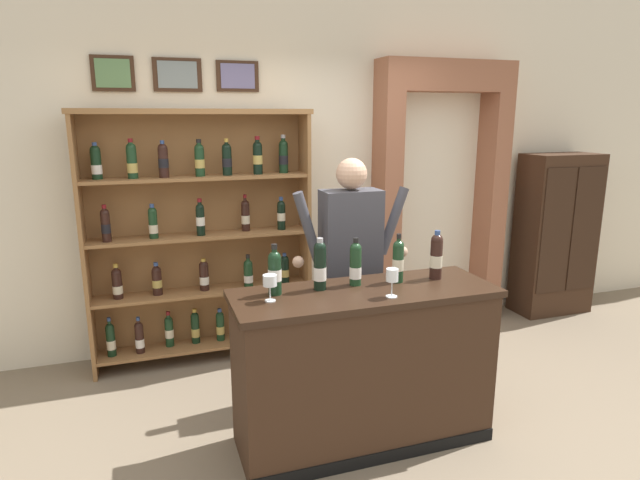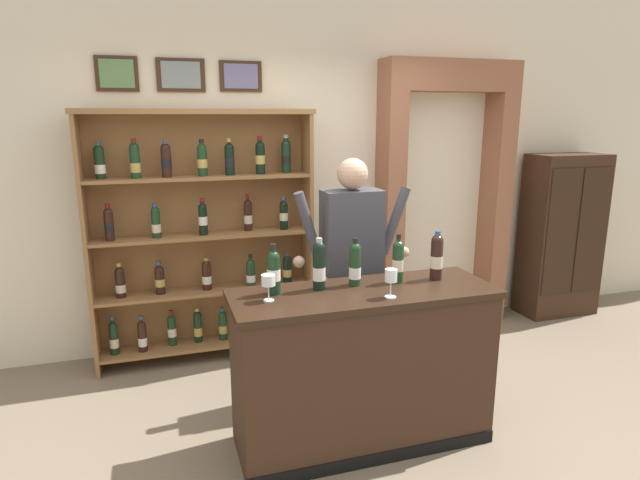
% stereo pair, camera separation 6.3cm
% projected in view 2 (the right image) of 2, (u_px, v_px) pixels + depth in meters
% --- Properties ---
extents(ground_plane, '(14.00, 14.00, 0.02)m').
position_uv_depth(ground_plane, '(357.00, 441.00, 3.35)').
color(ground_plane, '#7A6B56').
extents(back_wall, '(12.00, 0.19, 3.39)m').
position_uv_depth(back_wall, '(284.00, 150.00, 4.66)').
color(back_wall, beige).
rests_on(back_wall, ground).
extents(wine_shelf, '(1.79, 0.30, 2.04)m').
position_uv_depth(wine_shelf, '(203.00, 233.00, 4.28)').
color(wine_shelf, olive).
rests_on(wine_shelf, ground).
extents(archway_doorway, '(1.30, 0.45, 2.47)m').
position_uv_depth(archway_doorway, '(440.00, 182.00, 5.04)').
color(archway_doorway, '#935B42').
rests_on(archway_doorway, ground).
extents(side_cabinet, '(0.76, 0.41, 1.62)m').
position_uv_depth(side_cabinet, '(561.00, 235.00, 5.35)').
color(side_cabinet, '#382316').
rests_on(side_cabinet, ground).
extents(tasting_counter, '(1.58, 0.56, 0.99)m').
position_uv_depth(tasting_counter, '(363.00, 367.00, 3.24)').
color(tasting_counter, '#382316').
rests_on(tasting_counter, ground).
extents(shopkeeper, '(0.87, 0.22, 1.71)m').
position_uv_depth(shopkeeper, '(352.00, 251.00, 3.74)').
color(shopkeeper, '#2D3347').
rests_on(shopkeeper, ground).
extents(tasting_bottle_chianti, '(0.08, 0.08, 0.30)m').
position_uv_depth(tasting_bottle_chianti, '(274.00, 271.00, 3.04)').
color(tasting_bottle_chianti, black).
rests_on(tasting_bottle_chianti, tasting_counter).
extents(tasting_bottle_bianco, '(0.08, 0.08, 0.31)m').
position_uv_depth(tasting_bottle_bianco, '(319.00, 265.00, 3.11)').
color(tasting_bottle_bianco, black).
rests_on(tasting_bottle_bianco, tasting_counter).
extents(tasting_bottle_prosecco, '(0.07, 0.07, 0.29)m').
position_uv_depth(tasting_bottle_prosecco, '(355.00, 264.00, 3.20)').
color(tasting_bottle_prosecco, '#19381E').
rests_on(tasting_bottle_prosecco, tasting_counter).
extents(tasting_bottle_riserva, '(0.07, 0.07, 0.30)m').
position_uv_depth(tasting_bottle_riserva, '(398.00, 261.00, 3.25)').
color(tasting_bottle_riserva, '#19381E').
rests_on(tasting_bottle_riserva, tasting_counter).
extents(tasting_bottle_super_tuscan, '(0.08, 0.08, 0.31)m').
position_uv_depth(tasting_bottle_super_tuscan, '(437.00, 256.00, 3.31)').
color(tasting_bottle_super_tuscan, black).
rests_on(tasting_bottle_super_tuscan, tasting_counter).
extents(wine_glass_left, '(0.08, 0.08, 0.15)m').
position_uv_depth(wine_glass_left, '(268.00, 281.00, 2.93)').
color(wine_glass_left, silver).
rests_on(wine_glass_left, tasting_counter).
extents(wine_glass_right, '(0.07, 0.07, 0.17)m').
position_uv_depth(wine_glass_right, '(391.00, 277.00, 2.98)').
color(wine_glass_right, silver).
rests_on(wine_glass_right, tasting_counter).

